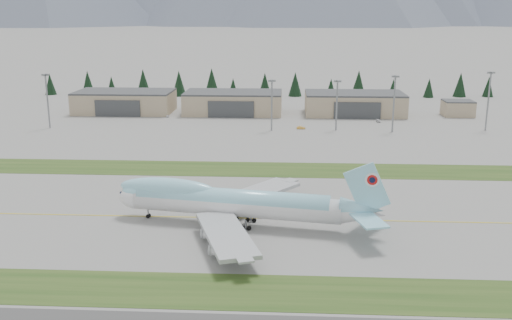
# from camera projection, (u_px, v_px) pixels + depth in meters

# --- Properties ---
(ground) EXTENTS (7000.00, 7000.00, 0.00)m
(ground) POSITION_uv_depth(u_px,v_px,m) (238.00, 218.00, 140.31)
(ground) COLOR slate
(ground) RESTS_ON ground
(grass_strip_near) EXTENTS (400.00, 14.00, 0.08)m
(grass_strip_near) POSITION_uv_depth(u_px,v_px,m) (221.00, 291.00, 103.59)
(grass_strip_near) COLOR #254418
(grass_strip_near) RESTS_ON ground
(grass_strip_far) EXTENTS (400.00, 18.00, 0.08)m
(grass_strip_far) POSITION_uv_depth(u_px,v_px,m) (250.00, 169.00, 183.80)
(grass_strip_far) COLOR #254418
(grass_strip_far) RESTS_ON ground
(taxiway_line_main) EXTENTS (400.00, 0.40, 0.02)m
(taxiway_line_main) POSITION_uv_depth(u_px,v_px,m) (238.00, 218.00, 140.31)
(taxiway_line_main) COLOR gold
(taxiway_line_main) RESTS_ON ground
(boeing_747_freighter) EXTENTS (66.24, 56.14, 17.37)m
(boeing_747_freighter) POSITION_uv_depth(u_px,v_px,m) (233.00, 202.00, 134.54)
(boeing_747_freighter) COLOR white
(boeing_747_freighter) RESTS_ON ground
(hangar_left) EXTENTS (48.00, 26.60, 10.80)m
(hangar_left) POSITION_uv_depth(u_px,v_px,m) (125.00, 102.00, 287.43)
(hangar_left) COLOR tan
(hangar_left) RESTS_ON ground
(hangar_center) EXTENTS (48.00, 26.60, 10.80)m
(hangar_center) POSITION_uv_depth(u_px,v_px,m) (233.00, 102.00, 284.58)
(hangar_center) COLOR tan
(hangar_center) RESTS_ON ground
(hangar_right) EXTENTS (48.00, 26.60, 10.80)m
(hangar_right) POSITION_uv_depth(u_px,v_px,m) (354.00, 103.00, 281.47)
(hangar_right) COLOR tan
(hangar_right) RESTS_ON ground
(control_shed) EXTENTS (14.00, 12.00, 7.60)m
(control_shed) POSITION_uv_depth(u_px,v_px,m) (458.00, 108.00, 277.45)
(control_shed) COLOR tan
(control_shed) RESTS_ON ground
(floodlight_masts) EXTENTS (191.92, 9.00, 24.96)m
(floodlight_masts) POSITION_uv_depth(u_px,v_px,m) (308.00, 93.00, 240.66)
(floodlight_masts) COLOR gray
(floodlight_masts) RESTS_ON ground
(service_vehicle_a) EXTENTS (1.49, 3.15, 1.04)m
(service_vehicle_a) POSITION_uv_depth(u_px,v_px,m) (168.00, 117.00, 274.88)
(service_vehicle_a) COLOR silver
(service_vehicle_a) RESTS_ON ground
(service_vehicle_b) EXTENTS (3.82, 1.49, 1.24)m
(service_vehicle_b) POSITION_uv_depth(u_px,v_px,m) (301.00, 129.00, 247.01)
(service_vehicle_b) COLOR gold
(service_vehicle_b) RESTS_ON ground
(service_vehicle_c) EXTENTS (1.73, 3.91, 1.11)m
(service_vehicle_c) POSITION_uv_depth(u_px,v_px,m) (378.00, 122.00, 262.69)
(service_vehicle_c) COLOR #B3B3B8
(service_vehicle_c) RESTS_ON ground
(conifer_belt) EXTENTS (271.87, 15.57, 16.44)m
(conifer_belt) POSITION_uv_depth(u_px,v_px,m) (254.00, 84.00, 344.11)
(conifer_belt) COLOR black
(conifer_belt) RESTS_ON ground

